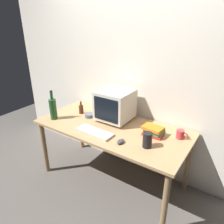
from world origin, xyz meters
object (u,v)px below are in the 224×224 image
at_px(bottle_tall, 53,108).
at_px(bottle_short, 81,109).
at_px(keyboard, 95,132).
at_px(crt_monitor, 115,105).
at_px(metal_canister, 147,140).
at_px(cd_spindle, 90,115).
at_px(computer_mouse, 121,141).
at_px(book_stack, 153,131).
at_px(mug, 180,134).

bearing_deg(bottle_tall, bottle_short, 61.61).
height_order(keyboard, bottle_tall, bottle_tall).
relative_size(crt_monitor, metal_canister, 2.61).
height_order(cd_spindle, metal_canister, metal_canister).
bearing_deg(metal_canister, cd_spindle, 166.58).
bearing_deg(computer_mouse, crt_monitor, 131.08).
height_order(keyboard, computer_mouse, computer_mouse).
xyz_separation_m(crt_monitor, book_stack, (0.54, -0.08, -0.14)).
height_order(crt_monitor, cd_spindle, crt_monitor).
bearing_deg(cd_spindle, computer_mouse, -24.84).
xyz_separation_m(bottle_tall, book_stack, (1.17, 0.31, -0.09)).
bearing_deg(bottle_tall, mug, 15.95).
bearing_deg(book_stack, cd_spindle, -177.90).
relative_size(book_stack, cd_spindle, 1.88).
height_order(keyboard, bottle_short, bottle_short).
height_order(crt_monitor, keyboard, crt_monitor).
height_order(keyboard, mug, mug).
bearing_deg(metal_canister, bottle_short, 167.17).
distance_m(keyboard, computer_mouse, 0.34).
bearing_deg(keyboard, book_stack, 32.13).
xyz_separation_m(crt_monitor, metal_canister, (0.58, -0.32, -0.12)).
relative_size(keyboard, metal_canister, 2.80).
distance_m(crt_monitor, computer_mouse, 0.56).
bearing_deg(bottle_tall, book_stack, 14.98).
height_order(bottle_tall, mug, bottle_tall).
bearing_deg(mug, keyboard, -152.65).
relative_size(bottle_tall, metal_canister, 2.44).
bearing_deg(bottle_short, bottle_tall, -118.39).
xyz_separation_m(mug, metal_canister, (-0.21, -0.34, 0.03)).
height_order(computer_mouse, bottle_short, bottle_short).
xyz_separation_m(book_stack, mug, (0.25, 0.09, -0.00)).
bearing_deg(cd_spindle, keyboard, -42.86).
relative_size(mug, cd_spindle, 1.00).
distance_m(computer_mouse, metal_canister, 0.26).
xyz_separation_m(crt_monitor, cd_spindle, (-0.31, -0.11, -0.17)).
height_order(keyboard, book_stack, book_stack).
bearing_deg(cd_spindle, bottle_short, 170.49).
height_order(bottle_short, metal_canister, bottle_short).
bearing_deg(cd_spindle, metal_canister, -13.42).
bearing_deg(bottle_tall, crt_monitor, 31.77).
xyz_separation_m(computer_mouse, book_stack, (0.20, 0.33, 0.03)).
distance_m(computer_mouse, bottle_short, 0.86).
bearing_deg(mug, book_stack, -159.75).
xyz_separation_m(crt_monitor, computer_mouse, (0.33, -0.41, -0.17)).
distance_m(computer_mouse, bottle_tall, 0.97).
bearing_deg(mug, bottle_tall, -164.05).
bearing_deg(crt_monitor, metal_canister, -29.03).
xyz_separation_m(keyboard, mug, (0.79, 0.41, 0.03)).
bearing_deg(crt_monitor, bottle_tall, -148.23).
bearing_deg(bottle_tall, cd_spindle, 40.78).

